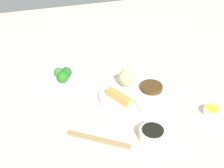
% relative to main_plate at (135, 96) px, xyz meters
% --- Properties ---
extents(tabletop, '(2.20, 2.20, 0.02)m').
position_rel_main_plate_xyz_m(tabletop, '(0.02, 0.03, -0.02)').
color(tabletop, beige).
rests_on(tabletop, ground).
extents(main_plate, '(0.30, 0.30, 0.02)m').
position_rel_main_plate_xyz_m(main_plate, '(0.00, 0.00, 0.00)').
color(main_plate, white).
rests_on(main_plate, tabletop).
extents(rice_scoop, '(0.07, 0.07, 0.07)m').
position_rel_main_plate_xyz_m(rice_scoop, '(0.08, 0.01, 0.04)').
color(rice_scoop, tan).
rests_on(rice_scoop, main_plate).
extents(spring_roll, '(0.11, 0.08, 0.03)m').
position_rel_main_plate_xyz_m(spring_roll, '(-0.01, 0.08, 0.02)').
color(spring_roll, '#C79246').
rests_on(spring_roll, main_plate).
extents(crab_rangoon_wonton, '(0.07, 0.07, 0.01)m').
position_rel_main_plate_xyz_m(crab_rangoon_wonton, '(-0.08, -0.01, 0.01)').
color(crab_rangoon_wonton, beige).
rests_on(crab_rangoon_wonton, main_plate).
extents(stir_fry_heap, '(0.09, 0.09, 0.02)m').
position_rel_main_plate_xyz_m(stir_fry_heap, '(0.01, -0.08, 0.02)').
color(stir_fry_heap, '#492E15').
rests_on(stir_fry_heap, main_plate).
extents(broccoli_plate, '(0.19, 0.19, 0.01)m').
position_rel_main_plate_xyz_m(broccoli_plate, '(0.21, 0.25, -0.00)').
color(broccoli_plate, white).
rests_on(broccoli_plate, tabletop).
extents(broccoli_floret_0, '(0.05, 0.05, 0.05)m').
position_rel_main_plate_xyz_m(broccoli_floret_0, '(0.21, 0.25, 0.03)').
color(broccoli_floret_0, '#256224').
rests_on(broccoli_floret_0, broccoli_plate).
extents(broccoli_floret_1, '(0.05, 0.05, 0.05)m').
position_rel_main_plate_xyz_m(broccoli_floret_1, '(0.18, 0.27, 0.03)').
color(broccoli_floret_1, '#27721F').
rests_on(broccoli_floret_1, broccoli_plate).
extents(broccoli_floret_2, '(0.04, 0.04, 0.04)m').
position_rel_main_plate_xyz_m(broccoli_floret_2, '(0.23, 0.28, 0.03)').
color(broccoli_floret_2, '#3B7234').
rests_on(broccoli_floret_2, broccoli_plate).
extents(soy_sauce_bowl, '(0.09, 0.09, 0.04)m').
position_rel_main_plate_xyz_m(soy_sauce_bowl, '(-0.24, 0.02, 0.01)').
color(soy_sauce_bowl, white).
rests_on(soy_sauce_bowl, tabletop).
extents(soy_sauce_bowl_liquid, '(0.07, 0.07, 0.00)m').
position_rel_main_plate_xyz_m(soy_sauce_bowl_liquid, '(-0.24, 0.02, 0.04)').
color(soy_sauce_bowl_liquid, black).
rests_on(soy_sauce_bowl_liquid, soy_sauce_bowl).
extents(sauce_ramekin_hot_mustard, '(0.06, 0.06, 0.03)m').
position_rel_main_plate_xyz_m(sauce_ramekin_hot_mustard, '(-0.18, -0.24, 0.01)').
color(sauce_ramekin_hot_mustard, white).
rests_on(sauce_ramekin_hot_mustard, tabletop).
extents(sauce_ramekin_hot_mustard_liquid, '(0.05, 0.05, 0.00)m').
position_rel_main_plate_xyz_m(sauce_ramekin_hot_mustard_liquid, '(-0.18, -0.24, 0.02)').
color(sauce_ramekin_hot_mustard_liquid, gold).
rests_on(sauce_ramekin_hot_mustard_liquid, sauce_ramekin_hot_mustard).
extents(chopsticks_pair, '(0.15, 0.20, 0.01)m').
position_rel_main_plate_xyz_m(chopsticks_pair, '(-0.19, 0.21, -0.00)').
color(chopsticks_pair, '#9D7F56').
rests_on(chopsticks_pair, tabletop).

